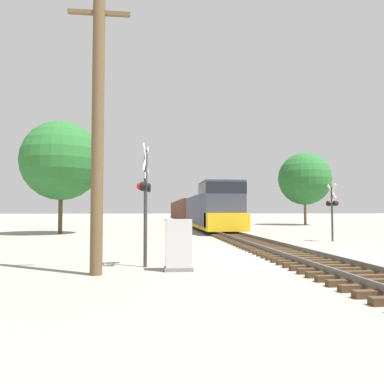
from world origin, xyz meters
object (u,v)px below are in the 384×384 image
(tree_far_right, at_px, (61,161))
(freight_train, at_px, (191,211))
(crossing_signal_far, at_px, (332,206))
(utility_pole, at_px, (98,129))
(crossing_signal_near, at_px, (145,194))
(relay_cabinet, at_px, (179,245))
(tree_mid_background, at_px, (305,179))

(tree_far_right, bearing_deg, freight_train, 59.88)
(crossing_signal_far, height_order, utility_pole, utility_pole)
(crossing_signal_near, xyz_separation_m, relay_cabinet, (1.05, -0.91, -1.61))
(relay_cabinet, bearing_deg, crossing_signal_near, 139.11)
(utility_pole, relative_size, tree_far_right, 0.93)
(crossing_signal_near, bearing_deg, tree_far_right, -149.74)
(freight_train, height_order, relay_cabinet, freight_train)
(crossing_signal_near, height_order, relay_cabinet, crossing_signal_near)
(crossing_signal_near, relative_size, crossing_signal_far, 1.17)
(crossing_signal_near, height_order, tree_far_right, tree_far_right)
(crossing_signal_far, height_order, tree_mid_background, tree_mid_background)
(crossing_signal_near, height_order, tree_mid_background, tree_mid_background)
(freight_train, distance_m, tree_mid_background, 15.68)
(crossing_signal_near, relative_size, relay_cabinet, 2.55)
(freight_train, xyz_separation_m, relay_cabinet, (-4.68, -40.29, -1.03))
(crossing_signal_far, bearing_deg, relay_cabinet, 129.17)
(crossing_signal_far, height_order, relay_cabinet, crossing_signal_far)
(utility_pole, bearing_deg, relay_cabinet, 11.05)
(utility_pole, bearing_deg, freight_train, 80.17)
(crossing_signal_near, xyz_separation_m, utility_pole, (-1.34, -1.37, 1.82))
(crossing_signal_near, relative_size, tree_mid_background, 0.44)
(relay_cabinet, height_order, tree_mid_background, tree_mid_background)
(tree_mid_background, bearing_deg, tree_far_right, -149.61)
(freight_train, distance_m, utility_pole, 41.43)
(utility_pole, relative_size, tree_mid_background, 0.90)
(freight_train, height_order, crossing_signal_near, freight_train)
(tree_mid_background, bearing_deg, freight_train, 155.99)
(freight_train, xyz_separation_m, utility_pole, (-7.06, -40.76, 2.40))
(tree_far_right, bearing_deg, utility_pole, -73.95)
(tree_mid_background, bearing_deg, utility_pole, -121.15)
(freight_train, bearing_deg, tree_mid_background, -24.01)
(tree_far_right, height_order, tree_mid_background, tree_mid_background)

